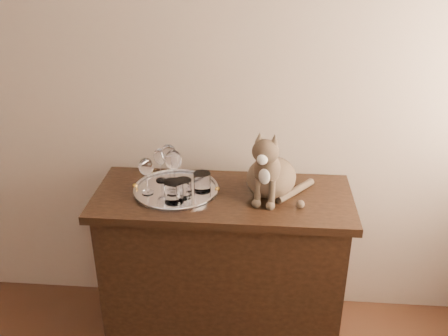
% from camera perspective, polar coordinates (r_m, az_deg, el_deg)
% --- Properties ---
extents(wall_back, '(4.00, 0.10, 2.70)m').
position_cam_1_polar(wall_back, '(2.53, -13.46, 11.02)').
color(wall_back, tan).
rests_on(wall_back, ground).
extents(sideboard, '(1.20, 0.50, 0.85)m').
position_cam_1_polar(sideboard, '(2.55, -0.12, -11.44)').
color(sideboard, black).
rests_on(sideboard, ground).
extents(tray, '(0.40, 0.40, 0.01)m').
position_cam_1_polar(tray, '(2.35, -5.50, -2.54)').
color(tray, silver).
rests_on(tray, sideboard).
extents(wine_glass_a, '(0.06, 0.06, 0.17)m').
position_cam_1_polar(wine_glass_a, '(2.40, -7.26, 0.36)').
color(wine_glass_a, white).
rests_on(wine_glass_a, tray).
extents(wine_glass_b, '(0.07, 0.07, 0.19)m').
position_cam_1_polar(wine_glass_b, '(2.39, -6.30, 0.55)').
color(wine_glass_b, white).
rests_on(wine_glass_b, tray).
extents(wine_glass_c, '(0.07, 0.07, 0.18)m').
position_cam_1_polar(wine_glass_c, '(2.30, -8.84, -0.88)').
color(wine_glass_c, white).
rests_on(wine_glass_c, tray).
extents(wine_glass_d, '(0.08, 0.08, 0.20)m').
position_cam_1_polar(wine_glass_d, '(2.31, -5.75, -0.26)').
color(wine_glass_d, white).
rests_on(wine_glass_d, tray).
extents(tumbler_a, '(0.08, 0.08, 0.09)m').
position_cam_1_polar(tumbler_a, '(2.26, -4.68, -2.36)').
color(tumbler_a, white).
rests_on(tumbler_a, tray).
extents(tumbler_b, '(0.09, 0.09, 0.10)m').
position_cam_1_polar(tumbler_b, '(2.23, -5.76, -2.73)').
color(tumbler_b, white).
rests_on(tumbler_b, tray).
extents(tumbler_c, '(0.08, 0.08, 0.09)m').
position_cam_1_polar(tumbler_c, '(2.31, -2.51, -1.62)').
color(tumbler_c, white).
rests_on(tumbler_c, tray).
extents(cat, '(0.41, 0.40, 0.35)m').
position_cam_1_polar(cat, '(2.25, 5.53, 0.93)').
color(cat, '#4D3B2D').
rests_on(cat, sideboard).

